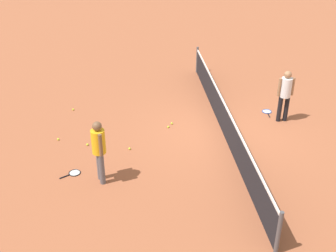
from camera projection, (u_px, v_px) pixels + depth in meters
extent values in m
plane|color=#9E5638|center=(223.00, 132.00, 12.89)|extent=(40.00, 40.00, 0.00)
cylinder|color=#4C4C51|center=(197.00, 60.00, 16.99)|extent=(0.09, 0.09, 1.07)
cylinder|color=#4C4C51|center=(279.00, 233.00, 8.27)|extent=(0.09, 0.09, 1.07)
cube|color=black|center=(224.00, 119.00, 12.67)|extent=(10.00, 0.02, 0.91)
cube|color=white|center=(225.00, 104.00, 12.44)|extent=(10.00, 0.04, 0.06)
cylinder|color=#595960|center=(102.00, 169.00, 10.40)|extent=(0.17, 0.17, 0.85)
cylinder|color=#595960|center=(100.00, 164.00, 10.58)|extent=(0.17, 0.17, 0.85)
cylinder|color=yellow|center=(98.00, 142.00, 10.13)|extent=(0.42, 0.42, 0.62)
cylinder|color=brown|center=(101.00, 145.00, 9.95)|extent=(0.11, 0.11, 0.58)
cylinder|color=brown|center=(96.00, 137.00, 10.30)|extent=(0.11, 0.11, 0.58)
sphere|color=brown|center=(97.00, 126.00, 9.93)|extent=(0.29, 0.29, 0.23)
cylinder|color=black|center=(286.00, 108.00, 13.35)|extent=(0.15, 0.15, 0.85)
cylinder|color=black|center=(280.00, 109.00, 13.33)|extent=(0.15, 0.15, 0.85)
cylinder|color=white|center=(286.00, 87.00, 12.99)|extent=(0.35, 0.35, 0.62)
cylinder|color=#9E704C|center=(293.00, 86.00, 13.00)|extent=(0.09, 0.09, 0.58)
cylinder|color=#9E704C|center=(279.00, 87.00, 12.95)|extent=(0.09, 0.09, 0.58)
sphere|color=#9E704C|center=(288.00, 75.00, 12.78)|extent=(0.24, 0.24, 0.23)
torus|color=black|center=(75.00, 173.00, 10.97)|extent=(0.43, 0.43, 0.02)
cylinder|color=silver|center=(75.00, 173.00, 10.97)|extent=(0.37, 0.37, 0.00)
cylinder|color=black|center=(65.00, 177.00, 10.82)|extent=(0.17, 0.26, 0.03)
torus|color=blue|center=(267.00, 111.00, 14.08)|extent=(0.34, 0.34, 0.02)
cylinder|color=silver|center=(267.00, 111.00, 14.08)|extent=(0.29, 0.29, 0.00)
cylinder|color=black|center=(269.00, 115.00, 13.83)|extent=(0.28, 0.05, 0.03)
sphere|color=#C6E033|center=(168.00, 127.00, 13.10)|extent=(0.07, 0.07, 0.07)
sphere|color=#C6E033|center=(87.00, 144.00, 12.18)|extent=(0.07, 0.07, 0.07)
sphere|color=#C6E033|center=(73.00, 109.00, 14.17)|extent=(0.07, 0.07, 0.07)
sphere|color=#C6E033|center=(172.00, 123.00, 13.30)|extent=(0.07, 0.07, 0.07)
sphere|color=#C6E033|center=(58.00, 139.00, 12.44)|extent=(0.07, 0.07, 0.07)
sphere|color=#C6E033|center=(130.00, 149.00, 11.98)|extent=(0.07, 0.07, 0.07)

